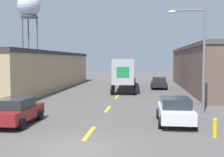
% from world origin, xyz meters
% --- Properties ---
extents(ground_plane, '(160.00, 160.00, 0.00)m').
position_xyz_m(ground_plane, '(0.00, 0.00, 0.00)').
color(ground_plane, '#4C4947').
extents(road_centerline, '(0.20, 16.81, 0.01)m').
position_xyz_m(road_centerline, '(0.00, 9.69, 0.00)').
color(road_centerline, yellow).
rests_on(road_centerline, ground_plane).
extents(warehouse_left, '(11.45, 28.53, 4.76)m').
position_xyz_m(warehouse_left, '(-13.33, 23.78, 2.39)').
color(warehouse_left, tan).
rests_on(warehouse_left, ground_plane).
extents(semi_truck, '(3.15, 15.41, 3.82)m').
position_xyz_m(semi_truck, '(0.27, 25.05, 2.32)').
color(semi_truck, navy).
rests_on(semi_truck, ground_plane).
extents(parked_car_left_near, '(2.05, 4.15, 1.55)m').
position_xyz_m(parked_car_left_near, '(-4.59, 4.07, 0.80)').
color(parked_car_left_near, maroon).
rests_on(parked_car_left_near, ground_plane).
extents(parked_car_right_far, '(2.05, 4.15, 1.55)m').
position_xyz_m(parked_car_right_far, '(4.59, 25.37, 0.80)').
color(parked_car_right_far, black).
rests_on(parked_car_right_far, ground_plane).
extents(parked_car_right_near, '(2.05, 4.15, 1.55)m').
position_xyz_m(parked_car_right_near, '(4.59, 5.30, 0.80)').
color(parked_car_right_near, silver).
rests_on(parked_car_right_near, ground_plane).
extents(water_tower, '(5.14, 5.14, 18.20)m').
position_xyz_m(water_tower, '(-22.96, 49.30, 15.36)').
color(water_tower, '#47474C').
rests_on(water_tower, ground_plane).
extents(street_lamp, '(2.64, 0.32, 7.34)m').
position_xyz_m(street_lamp, '(6.57, 8.99, 4.31)').
color(street_lamp, slate).
rests_on(street_lamp, ground_plane).
extents(fire_hydrant, '(0.22, 0.22, 0.96)m').
position_xyz_m(fire_hydrant, '(6.20, 2.60, 0.48)').
color(fire_hydrant, gold).
rests_on(fire_hydrant, ground_plane).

